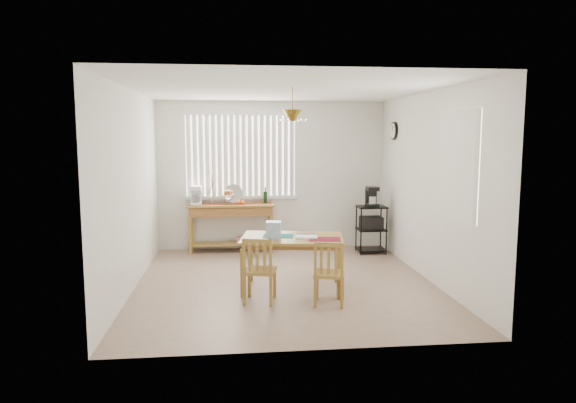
{
  "coord_description": "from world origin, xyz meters",
  "views": [
    {
      "loc": [
        -0.69,
        -6.79,
        1.99
      ],
      "look_at": [
        0.1,
        0.55,
        1.05
      ],
      "focal_mm": 32.0,
      "sensor_mm": 36.0,
      "label": 1
    }
  ],
  "objects": [
    {
      "name": "sideboard",
      "position": [
        -0.73,
        2.02,
        0.62
      ],
      "size": [
        1.47,
        0.41,
        0.83
      ],
      "color": "olive",
      "rests_on": "ground"
    },
    {
      "name": "dining_table",
      "position": [
        0.06,
        -0.31,
        0.62
      ],
      "size": [
        1.42,
        1.03,
        0.7
      ],
      "color": "olive",
      "rests_on": "ground"
    },
    {
      "name": "ground",
      "position": [
        0.0,
        0.0,
        -0.01
      ],
      "size": [
        4.0,
        4.5,
        0.01
      ],
      "primitive_type": "cube",
      "color": "gray"
    },
    {
      "name": "chair_right",
      "position": [
        0.43,
        -0.98,
        0.38
      ],
      "size": [
        0.44,
        0.44,
        0.78
      ],
      "color": "olive",
      "rests_on": "ground"
    },
    {
      "name": "chair_left",
      "position": [
        -0.39,
        -0.8,
        0.4
      ],
      "size": [
        0.45,
        0.45,
        0.81
      ],
      "color": "olive",
      "rests_on": "ground"
    },
    {
      "name": "cart_items",
      "position": [
        1.65,
        1.67,
        0.96
      ],
      "size": [
        0.19,
        0.23,
        0.33
      ],
      "color": "black",
      "rests_on": "wire_cart"
    },
    {
      "name": "room_shell",
      "position": [
        0.0,
        0.02,
        1.69
      ],
      "size": [
        4.2,
        4.7,
        2.7
      ],
      "color": "white",
      "rests_on": "ground"
    },
    {
      "name": "wire_cart",
      "position": [
        1.65,
        1.66,
        0.49
      ],
      "size": [
        0.48,
        0.38,
        0.81
      ],
      "color": "black",
      "rests_on": "ground"
    },
    {
      "name": "sideboard_items",
      "position": [
        -0.98,
        2.04,
        0.96
      ],
      "size": [
        1.4,
        0.35,
        0.63
      ],
      "color": "maroon",
      "rests_on": "sideboard"
    },
    {
      "name": "table_items",
      "position": [
        -0.08,
        -0.4,
        0.78
      ],
      "size": [
        1.0,
        0.61,
        0.22
      ],
      "color": "#136D62",
      "rests_on": "dining_table"
    }
  ]
}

